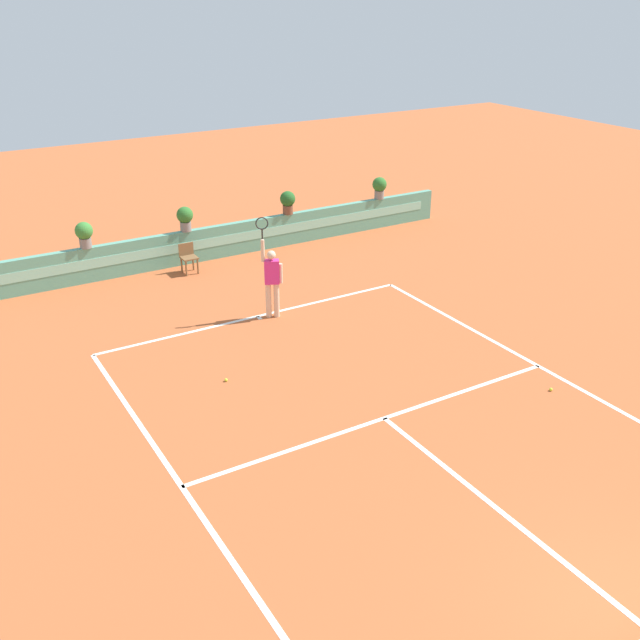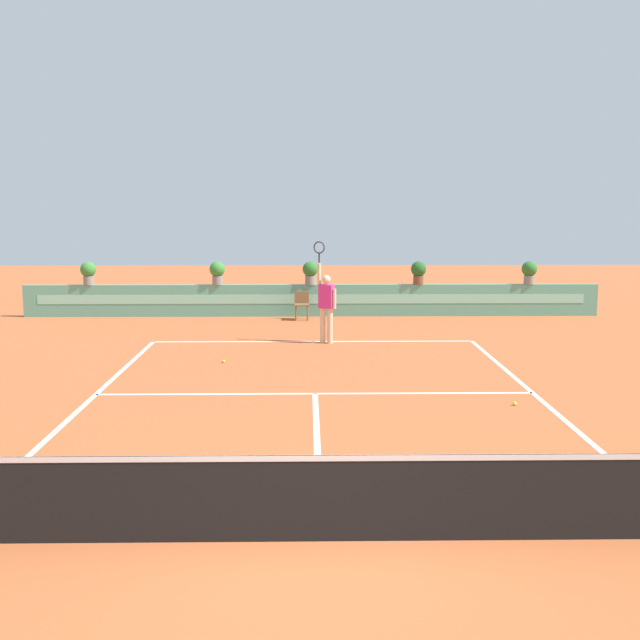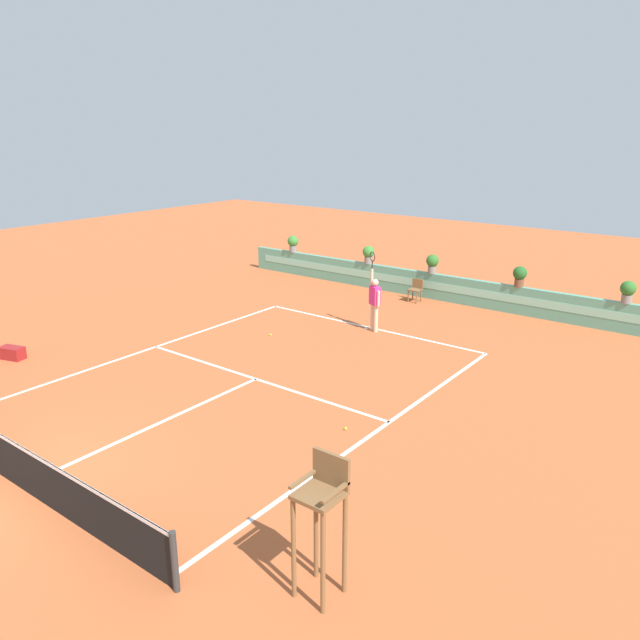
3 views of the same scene
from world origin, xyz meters
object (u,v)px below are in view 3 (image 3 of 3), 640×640
(tennis_ball_near_baseline, at_px, (346,428))
(potted_plant_centre, at_px, (432,263))
(gear_bag, at_px, (12,353))
(potted_plant_far_right, at_px, (628,290))
(umpire_chair, at_px, (322,511))
(potted_plant_left, at_px, (368,253))
(tennis_player, at_px, (375,300))
(ball_kid_chair, at_px, (416,289))
(potted_plant_right, at_px, (520,275))
(tennis_ball_mid_court, at_px, (270,335))
(potted_plant_far_left, at_px, (293,243))

(tennis_ball_near_baseline, height_order, potted_plant_centre, potted_plant_centre)
(gear_bag, distance_m, potted_plant_far_right, 18.81)
(umpire_chair, xyz_separation_m, tennis_ball_near_baseline, (-2.54, 4.24, -1.31))
(potted_plant_centre, bearing_deg, potted_plant_far_right, 0.00)
(gear_bag, bearing_deg, potted_plant_left, 74.54)
(tennis_ball_near_baseline, xyz_separation_m, potted_plant_centre, (-3.59, 10.89, 1.38))
(gear_bag, relative_size, tennis_player, 0.27)
(gear_bag, distance_m, potted_plant_centre, 14.71)
(ball_kid_chair, distance_m, potted_plant_right, 3.85)
(potted_plant_centre, bearing_deg, tennis_ball_mid_court, -105.48)
(ball_kid_chair, bearing_deg, gear_bag, -116.83)
(ball_kid_chair, bearing_deg, tennis_ball_near_baseline, -69.24)
(tennis_player, xyz_separation_m, potted_plant_far_left, (-7.30, 4.70, 0.36))
(potted_plant_centre, bearing_deg, potted_plant_left, 180.00)
(tennis_player, distance_m, potted_plant_centre, 4.73)
(potted_plant_far_right, bearing_deg, gear_bag, -135.62)
(potted_plant_right, bearing_deg, umpire_chair, -79.75)
(tennis_ball_near_baseline, distance_m, potted_plant_right, 10.98)
(ball_kid_chair, relative_size, potted_plant_centre, 1.17)
(umpire_chair, height_order, potted_plant_far_left, umpire_chair)
(umpire_chair, relative_size, tennis_ball_near_baseline, 31.47)
(tennis_ball_near_baseline, height_order, potted_plant_left, potted_plant_left)
(potted_plant_left, bearing_deg, potted_plant_far_right, 0.00)
(ball_kid_chair, distance_m, potted_plant_left, 2.89)
(tennis_ball_near_baseline, distance_m, potted_plant_far_right, 11.46)
(umpire_chair, bearing_deg, potted_plant_centre, 112.05)
(umpire_chair, distance_m, potted_plant_far_right, 15.15)
(ball_kid_chair, xyz_separation_m, potted_plant_centre, (0.26, 0.73, 0.93))
(tennis_ball_mid_court, relative_size, potted_plant_far_left, 0.09)
(tennis_ball_near_baseline, height_order, potted_plant_far_left, potted_plant_far_left)
(potted_plant_centre, relative_size, potted_plant_far_right, 1.00)
(tennis_ball_mid_court, relative_size, potted_plant_right, 0.09)
(ball_kid_chair, xyz_separation_m, tennis_ball_mid_court, (-1.71, -6.39, -0.44))
(potted_plant_centre, bearing_deg, potted_plant_far_left, 180.00)
(gear_bag, bearing_deg, tennis_player, 50.60)
(tennis_player, height_order, potted_plant_far_left, tennis_player)
(potted_plant_far_right, bearing_deg, potted_plant_right, 180.00)
(potted_plant_left, bearing_deg, potted_plant_right, 0.00)
(tennis_ball_mid_court, bearing_deg, umpire_chair, -44.67)
(gear_bag, distance_m, potted_plant_far_left, 13.19)
(tennis_ball_near_baseline, distance_m, potted_plant_centre, 11.55)
(umpire_chair, bearing_deg, gear_bag, 171.01)
(tennis_ball_mid_court, height_order, potted_plant_far_right, potted_plant_far_right)
(gear_bag, xyz_separation_m, potted_plant_far_left, (-0.38, 13.12, 1.23))
(tennis_player, distance_m, potted_plant_left, 5.75)
(potted_plant_far_right, bearing_deg, tennis_player, -144.08)
(gear_bag, height_order, potted_plant_left, potted_plant_left)
(gear_bag, bearing_deg, potted_plant_far_right, 44.38)
(tennis_ball_mid_court, xyz_separation_m, potted_plant_far_left, (-4.94, 7.12, 1.38))
(tennis_player, relative_size, tennis_ball_mid_court, 38.01)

